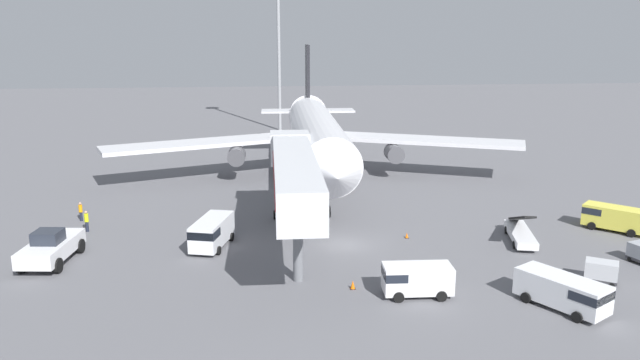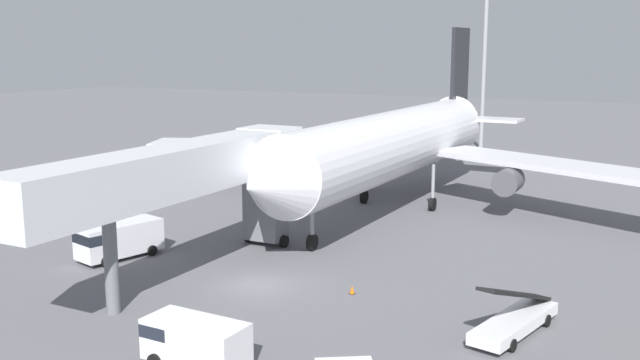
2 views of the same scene
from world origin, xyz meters
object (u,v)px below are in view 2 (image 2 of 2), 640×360
airplane_at_gate (396,143)px  belt_loader_truck (515,319)px  service_van_far_center (117,239)px  service_van_far_left (193,340)px  ground_crew_worker_midground (55,210)px  ground_crew_worker_foreground (74,201)px  safety_cone_bravo (352,290)px  safety_cone_alpha (144,332)px  jet_bridge (190,174)px

airplane_at_gate → belt_loader_truck: (14.31, -22.42, -4.64)m
airplane_at_gate → service_van_far_center: (-10.56, -21.22, -4.11)m
service_van_far_left → ground_crew_worker_midground: bearing=147.1°
service_van_far_left → service_van_far_center: bearing=142.1°
ground_crew_worker_foreground → safety_cone_bravo: size_ratio=3.62×
safety_cone_bravo → ground_crew_worker_midground: bearing=170.1°
belt_loader_truck → safety_cone_alpha: 17.08m
airplane_at_gate → service_van_far_center: 24.06m
belt_loader_truck → ground_crew_worker_foreground: (-37.02, 9.63, 0.16)m
service_van_far_left → safety_cone_alpha: size_ratio=7.95×
ground_crew_worker_midground → safety_cone_bravo: bearing=-9.9°
jet_bridge → service_van_far_center: (-6.47, 0.89, -4.76)m
ground_crew_worker_midground → safety_cone_bravo: 27.12m
belt_loader_truck → service_van_far_left: size_ratio=1.43×
airplane_at_gate → safety_cone_bravo: size_ratio=101.61×
belt_loader_truck → ground_crew_worker_midground: belt_loader_truck is taller
jet_bridge → service_van_far_left: bearing=-53.7°
safety_cone_alpha → airplane_at_gate: bearing=88.5°
safety_cone_bravo → service_van_far_left: bearing=-101.6°
safety_cone_alpha → safety_cone_bravo: safety_cone_alpha is taller
safety_cone_alpha → jet_bridge: bearing=111.7°
jet_bridge → service_van_far_center: bearing=172.2°
service_van_far_left → safety_cone_bravo: service_van_far_left is taller
service_van_far_center → airplane_at_gate: bearing=63.5°
airplane_at_gate → ground_crew_worker_foreground: 26.45m
service_van_far_center → safety_cone_bravo: size_ratio=11.89×
airplane_at_gate → ground_crew_worker_foreground: bearing=-150.6°
service_van_far_center → safety_cone_bravo: service_van_far_center is taller
ground_crew_worker_midground → safety_cone_bravo: ground_crew_worker_midground is taller
jet_bridge → belt_loader_truck: (18.41, -0.31, -5.29)m
airplane_at_gate → safety_cone_bravo: 21.97m
belt_loader_truck → service_van_far_left: bearing=-140.2°
belt_loader_truck → safety_cone_alpha: belt_loader_truck is taller
ground_crew_worker_foreground → ground_crew_worker_midground: bearing=-67.6°
jet_bridge → service_van_far_center: jet_bridge is taller
airplane_at_gate → service_van_far_center: bearing=-116.5°
jet_bridge → belt_loader_truck: 19.16m
service_van_far_center → safety_cone_alpha: (9.77, -9.16, -1.01)m
ground_crew_worker_midground → service_van_far_left: bearing=-32.9°
airplane_at_gate → ground_crew_worker_foreground: airplane_at_gate is taller
belt_loader_truck → safety_cone_alpha: bearing=-152.2°
safety_cone_alpha → ground_crew_worker_foreground: bearing=141.2°
ground_crew_worker_foreground → safety_cone_alpha: 28.11m
airplane_at_gate → service_van_far_center: size_ratio=8.55×
airplane_at_gate → safety_cone_bravo: bearing=-75.6°
airplane_at_gate → belt_loader_truck: 27.00m
ground_crew_worker_midground → safety_cone_alpha: 25.12m
ground_crew_worker_foreground → safety_cone_alpha: size_ratio=3.05×
ground_crew_worker_foreground → safety_cone_bravo: bearing=-15.7°
belt_loader_truck → ground_crew_worker_midground: 36.27m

